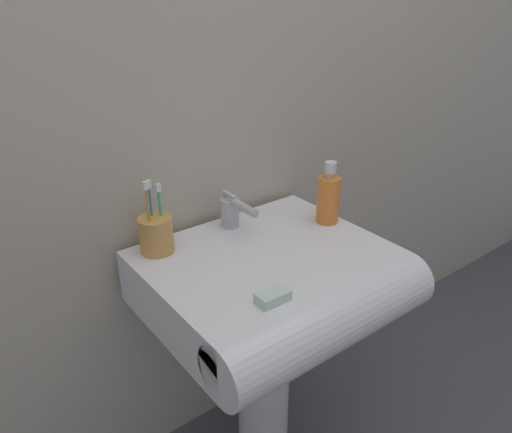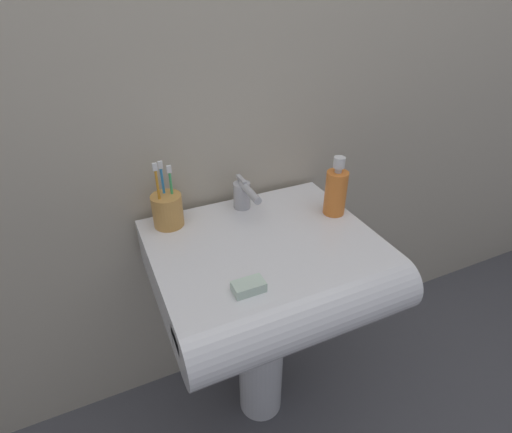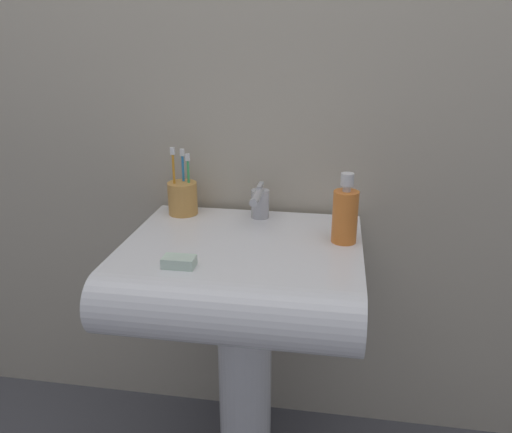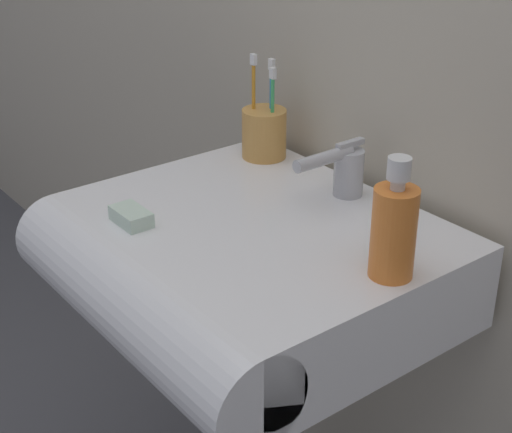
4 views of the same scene
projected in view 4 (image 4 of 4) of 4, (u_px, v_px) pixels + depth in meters
sink_pedestal at (261, 430)px, 1.45m from camera, size 0.15×0.15×0.59m
sink_basin at (235, 268)px, 1.26m from camera, size 0.59×0.53×0.14m
faucet at (344, 169)px, 1.31m from camera, size 0.05×0.14×0.10m
toothbrush_cup at (264, 132)px, 1.48m from camera, size 0.08×0.08×0.20m
soap_bottle at (394, 229)px, 1.06m from camera, size 0.06×0.06×0.18m
bar_soap at (131, 216)px, 1.24m from camera, size 0.07×0.04×0.02m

